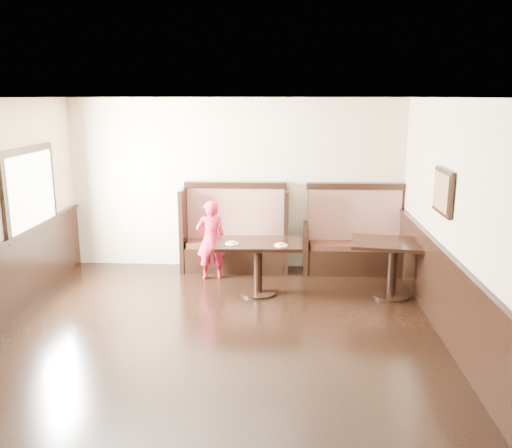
# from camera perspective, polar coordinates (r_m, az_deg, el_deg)

# --- Properties ---
(ground) EXTENTS (7.00, 7.00, 0.00)m
(ground) POSITION_cam_1_polar(r_m,az_deg,el_deg) (6.07, -5.13, -14.38)
(ground) COLOR black
(ground) RESTS_ON ground
(room_shell) EXTENTS (7.00, 7.00, 7.00)m
(room_shell) POSITION_cam_1_polar(r_m,az_deg,el_deg) (6.10, -7.67, -7.42)
(room_shell) COLOR tan
(room_shell) RESTS_ON ground
(booth_main) EXTENTS (1.75, 0.72, 1.45)m
(booth_main) POSITION_cam_1_polar(r_m,az_deg,el_deg) (8.95, -2.21, -1.53)
(booth_main) COLOR black
(booth_main) RESTS_ON ground
(booth_neighbor) EXTENTS (1.65, 0.72, 1.45)m
(booth_neighbor) POSITION_cam_1_polar(r_m,az_deg,el_deg) (8.99, 10.27, -1.97)
(booth_neighbor) COLOR black
(booth_neighbor) RESTS_ON ground
(table_main) EXTENTS (1.26, 0.82, 0.78)m
(table_main) POSITION_cam_1_polar(r_m,az_deg,el_deg) (7.81, 0.23, -3.19)
(table_main) COLOR black
(table_main) RESTS_ON ground
(table_neighbor) EXTENTS (1.27, 0.94, 0.81)m
(table_neighbor) POSITION_cam_1_polar(r_m,az_deg,el_deg) (7.95, 14.22, -3.26)
(table_neighbor) COLOR black
(table_neighbor) RESTS_ON ground
(child) EXTENTS (0.51, 0.39, 1.25)m
(child) POSITION_cam_1_polar(r_m,az_deg,el_deg) (8.49, -4.77, -1.69)
(child) COLOR red
(child) RESTS_ON ground
(pizza_plate_left) EXTENTS (0.19, 0.19, 0.03)m
(pizza_plate_left) POSITION_cam_1_polar(r_m,az_deg,el_deg) (7.67, -2.55, -2.00)
(pizza_plate_left) COLOR white
(pizza_plate_left) RESTS_ON table_main
(pizza_plate_right) EXTENTS (0.19, 0.19, 0.03)m
(pizza_plate_right) POSITION_cam_1_polar(r_m,az_deg,el_deg) (7.57, 2.63, -2.19)
(pizza_plate_right) COLOR white
(pizza_plate_right) RESTS_ON table_main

